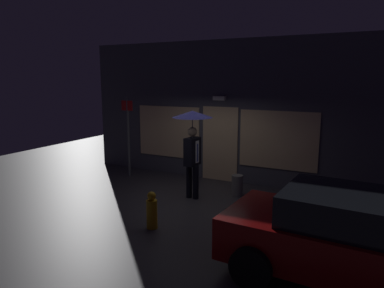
{
  "coord_description": "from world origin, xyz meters",
  "views": [
    {
      "loc": [
        3.97,
        -7.37,
        3.01
      ],
      "look_at": [
        0.01,
        0.35,
        1.4
      ],
      "focal_mm": 33.18,
      "sensor_mm": 36.0,
      "label": 1
    }
  ],
  "objects": [
    {
      "name": "ground_plane",
      "position": [
        0.0,
        0.0,
        0.0
      ],
      "size": [
        18.0,
        18.0,
        0.0
      ],
      "primitive_type": "plane",
      "color": "#38353A"
    },
    {
      "name": "building_facade",
      "position": [
        -0.0,
        2.34,
        2.03
      ],
      "size": [
        8.93,
        0.48,
        4.1
      ],
      "color": "#4C4C56",
      "rests_on": "ground"
    },
    {
      "name": "person_with_umbrella",
      "position": [
        0.02,
        0.35,
        1.66
      ],
      "size": [
        1.0,
        1.0,
        2.23
      ],
      "rotation": [
        0.0,
        0.0,
        -1.66
      ],
      "color": "black",
      "rests_on": "ground"
    },
    {
      "name": "parked_car",
      "position": [
        4.0,
        -2.04,
        0.72
      ],
      "size": [
        4.12,
        2.07,
        1.4
      ],
      "rotation": [
        0.0,
        0.0,
        -0.06
      ],
      "color": "maroon",
      "rests_on": "ground"
    },
    {
      "name": "street_sign_post",
      "position": [
        -2.67,
        1.29,
        1.39
      ],
      "size": [
        0.4,
        0.07,
        2.45
      ],
      "color": "#595B60",
      "rests_on": "ground"
    },
    {
      "name": "sidewalk_bollard",
      "position": [
        0.98,
        1.04,
        0.27
      ],
      "size": [
        0.29,
        0.29,
        0.55
      ],
      "primitive_type": "cylinder",
      "color": "slate",
      "rests_on": "ground"
    },
    {
      "name": "fire_hydrant",
      "position": [
        0.14,
        -1.68,
        0.36
      ],
      "size": [
        0.22,
        0.22,
        0.77
      ],
      "color": "gold",
      "rests_on": "ground"
    }
  ]
}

